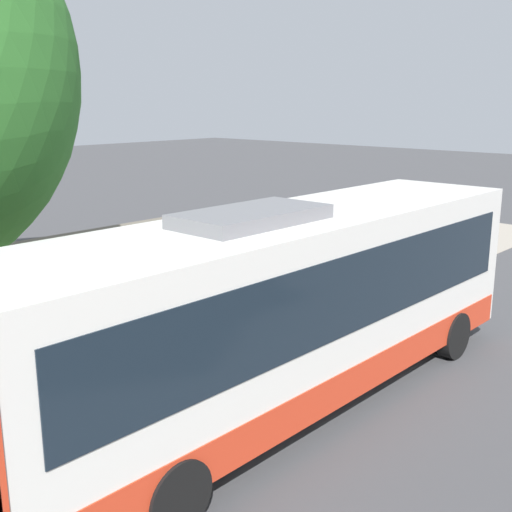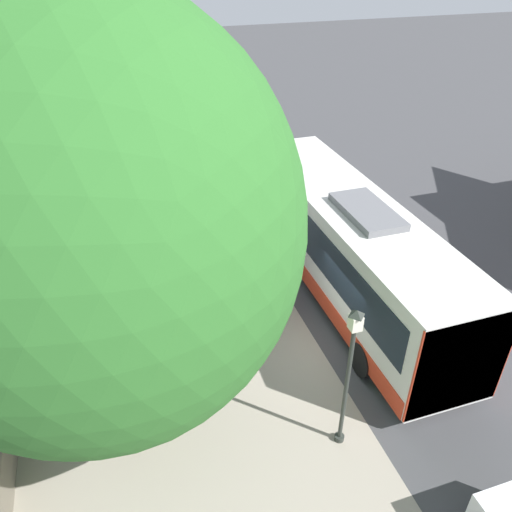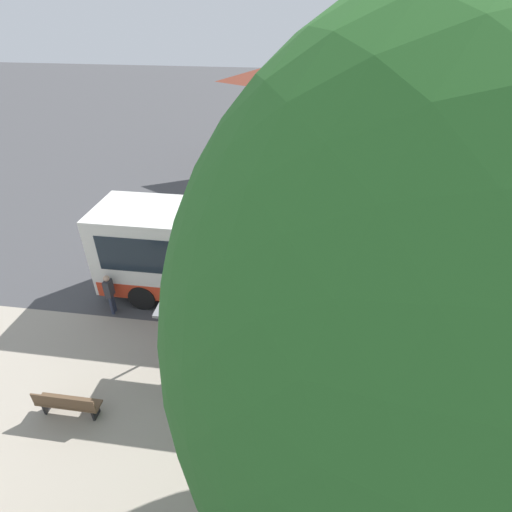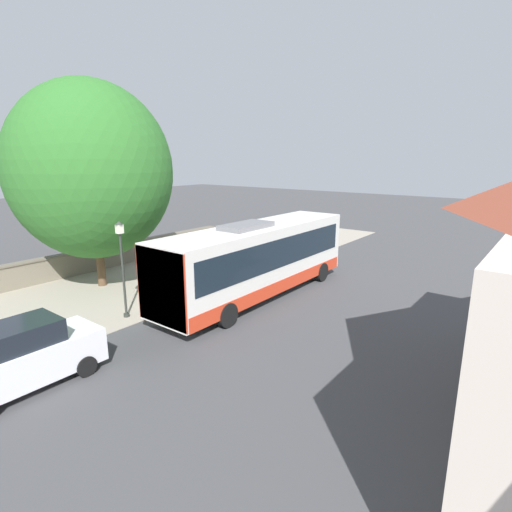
% 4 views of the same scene
% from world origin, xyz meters
% --- Properties ---
extents(ground_plane, '(120.00, 120.00, 0.00)m').
position_xyz_m(ground_plane, '(0.00, 0.00, 0.00)').
color(ground_plane, '#424244').
rests_on(ground_plane, ground).
extents(sidewalk_plaza, '(9.00, 44.00, 0.02)m').
position_xyz_m(sidewalk_plaza, '(-4.50, 0.00, 0.01)').
color(sidewalk_plaza, '#9E9384').
rests_on(sidewalk_plaza, ground).
extents(stone_wall, '(0.60, 20.00, 1.31)m').
position_xyz_m(stone_wall, '(-8.55, 0.00, 0.66)').
color(stone_wall, slate).
rests_on(stone_wall, ground).
extents(bus, '(2.73, 11.61, 3.66)m').
position_xyz_m(bus, '(1.90, 2.20, 1.89)').
color(bus, silver).
rests_on(bus, ground).
extents(bus_shelter, '(1.88, 3.44, 2.65)m').
position_xyz_m(bus_shelter, '(-1.77, 2.70, 2.22)').
color(bus_shelter, slate).
rests_on(bus_shelter, ground).
extents(pedestrian, '(0.34, 0.22, 1.61)m').
position_xyz_m(pedestrian, '(0.29, 7.27, 0.94)').
color(pedestrian, '#2D3347').
rests_on(pedestrian, ground).
extents(bench, '(0.40, 1.75, 0.88)m').
position_xyz_m(bench, '(-3.90, 6.59, 0.48)').
color(bench, brown).
rests_on(bench, ground).
extents(street_lamp_near, '(0.28, 0.28, 4.06)m').
position_xyz_m(street_lamp_near, '(-0.88, -3.22, 2.42)').
color(street_lamp_near, '#2D332D').
rests_on(street_lamp_near, ground).
extents(shade_tree, '(7.80, 7.80, 10.15)m').
position_xyz_m(shade_tree, '(-5.54, -1.44, 5.85)').
color(shade_tree, brown).
rests_on(shade_tree, ground).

